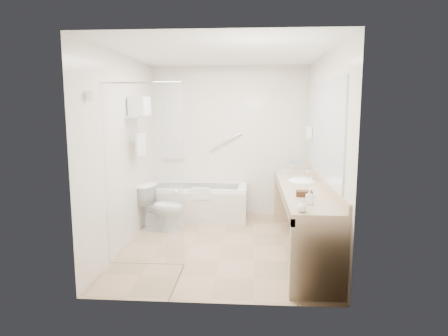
# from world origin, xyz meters

# --- Properties ---
(floor) EXTENTS (3.20, 3.20, 0.00)m
(floor) POSITION_xyz_m (0.00, 0.00, 0.00)
(floor) COLOR #A18363
(floor) RESTS_ON ground
(ceiling) EXTENTS (2.60, 3.20, 0.10)m
(ceiling) POSITION_xyz_m (0.00, 0.00, 2.50)
(ceiling) COLOR white
(ceiling) RESTS_ON wall_back
(wall_back) EXTENTS (2.60, 0.10, 2.50)m
(wall_back) POSITION_xyz_m (0.00, 1.60, 1.25)
(wall_back) COLOR beige
(wall_back) RESTS_ON ground
(wall_front) EXTENTS (2.60, 0.10, 2.50)m
(wall_front) POSITION_xyz_m (0.00, -1.60, 1.25)
(wall_front) COLOR beige
(wall_front) RESTS_ON ground
(wall_left) EXTENTS (0.10, 3.20, 2.50)m
(wall_left) POSITION_xyz_m (-1.30, 0.00, 1.25)
(wall_left) COLOR beige
(wall_left) RESTS_ON ground
(wall_right) EXTENTS (0.10, 3.20, 2.50)m
(wall_right) POSITION_xyz_m (1.30, 0.00, 1.25)
(wall_right) COLOR beige
(wall_right) RESTS_ON ground
(bathtub) EXTENTS (1.60, 0.73, 0.59)m
(bathtub) POSITION_xyz_m (-0.50, 1.24, 0.28)
(bathtub) COLOR white
(bathtub) RESTS_ON floor
(grab_bar_short) EXTENTS (0.40, 0.03, 0.03)m
(grab_bar_short) POSITION_xyz_m (-0.95, 1.56, 0.95)
(grab_bar_short) COLOR silver
(grab_bar_short) RESTS_ON wall_back
(grab_bar_long) EXTENTS (0.53, 0.03, 0.33)m
(grab_bar_long) POSITION_xyz_m (-0.05, 1.56, 1.25)
(grab_bar_long) COLOR silver
(grab_bar_long) RESTS_ON wall_back
(shower_enclosure) EXTENTS (0.96, 0.91, 2.11)m
(shower_enclosure) POSITION_xyz_m (-0.63, -0.93, 1.07)
(shower_enclosure) COLOR silver
(shower_enclosure) RESTS_ON floor
(towel_shelf) EXTENTS (0.24, 0.55, 0.81)m
(towel_shelf) POSITION_xyz_m (-1.17, 0.35, 1.75)
(towel_shelf) COLOR silver
(towel_shelf) RESTS_ON wall_left
(vanity_counter) EXTENTS (0.55, 2.70, 0.95)m
(vanity_counter) POSITION_xyz_m (1.02, -0.15, 0.64)
(vanity_counter) COLOR tan
(vanity_counter) RESTS_ON floor
(sink) EXTENTS (0.40, 0.52, 0.14)m
(sink) POSITION_xyz_m (1.05, 0.25, 0.82)
(sink) COLOR white
(sink) RESTS_ON vanity_counter
(faucet) EXTENTS (0.03, 0.03, 0.14)m
(faucet) POSITION_xyz_m (1.20, 0.25, 0.93)
(faucet) COLOR silver
(faucet) RESTS_ON vanity_counter
(mirror) EXTENTS (0.02, 2.00, 1.20)m
(mirror) POSITION_xyz_m (1.29, -0.15, 1.55)
(mirror) COLOR #B1B7BE
(mirror) RESTS_ON wall_right
(hairdryer_unit) EXTENTS (0.08, 0.10, 0.18)m
(hairdryer_unit) POSITION_xyz_m (1.25, 1.05, 1.45)
(hairdryer_unit) COLOR silver
(hairdryer_unit) RESTS_ON wall_right
(toilet) EXTENTS (0.77, 0.56, 0.67)m
(toilet) POSITION_xyz_m (-0.95, 0.61, 0.34)
(toilet) COLOR white
(toilet) RESTS_ON floor
(amenity_basket) EXTENTS (0.19, 0.13, 0.06)m
(amenity_basket) POSITION_xyz_m (0.97, -0.71, 0.88)
(amenity_basket) COLOR #432E18
(amenity_basket) RESTS_ON vanity_counter
(soap_bottle_a) EXTENTS (0.12, 0.17, 0.07)m
(soap_bottle_a) POSITION_xyz_m (0.97, -1.07, 0.88)
(soap_bottle_a) COLOR silver
(soap_bottle_a) RESTS_ON vanity_counter
(soap_bottle_b) EXTENTS (0.13, 0.15, 0.10)m
(soap_bottle_b) POSITION_xyz_m (0.86, -1.39, 0.90)
(soap_bottle_b) COLOR silver
(soap_bottle_b) RESTS_ON vanity_counter
(water_bottle_left) EXTENTS (0.06, 0.06, 0.20)m
(water_bottle_left) POSITION_xyz_m (0.98, 0.69, 0.94)
(water_bottle_left) COLOR silver
(water_bottle_left) RESTS_ON vanity_counter
(water_bottle_mid) EXTENTS (0.06, 0.06, 0.19)m
(water_bottle_mid) POSITION_xyz_m (1.08, 0.73, 0.94)
(water_bottle_mid) COLOR silver
(water_bottle_mid) RESTS_ON vanity_counter
(water_bottle_right) EXTENTS (0.05, 0.05, 0.18)m
(water_bottle_right) POSITION_xyz_m (0.99, 0.96, 0.93)
(water_bottle_right) COLOR silver
(water_bottle_right) RESTS_ON vanity_counter
(drinking_glass_near) EXTENTS (0.10, 0.10, 0.10)m
(drinking_glass_near) POSITION_xyz_m (0.86, 0.76, 0.90)
(drinking_glass_near) COLOR silver
(drinking_glass_near) RESTS_ON vanity_counter
(drinking_glass_far) EXTENTS (0.08, 0.08, 0.10)m
(drinking_glass_far) POSITION_xyz_m (0.91, 0.70, 0.90)
(drinking_glass_far) COLOR silver
(drinking_glass_far) RESTS_ON vanity_counter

